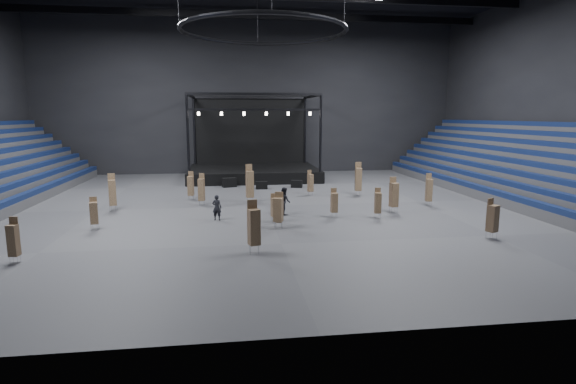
{
  "coord_description": "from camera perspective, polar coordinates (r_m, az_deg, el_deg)",
  "views": [
    {
      "loc": [
        -2.81,
        -34.05,
        6.93
      ],
      "look_at": [
        1.52,
        -2.0,
        1.4
      ],
      "focal_mm": 28.0,
      "sensor_mm": 36.0,
      "label": 1
    }
  ],
  "objects": [
    {
      "name": "chair_stack_15",
      "position": [
        29.87,
        -23.43,
        -2.4
      ],
      "size": [
        0.54,
        0.54,
        2.04
      ],
      "rotation": [
        0.0,
        0.0,
        0.22
      ],
      "color": "silver",
      "rests_on": "floor"
    },
    {
      "name": "chair_stack_12",
      "position": [
        33.1,
        13.29,
        -0.27
      ],
      "size": [
        0.58,
        0.58,
        2.58
      ],
      "rotation": [
        0.0,
        0.0,
        0.12
      ],
      "color": "silver",
      "rests_on": "floor"
    },
    {
      "name": "bleachers_right",
      "position": [
        43.0,
        29.17,
        1.52
      ],
      "size": [
        7.2,
        40.0,
        6.4
      ],
      "color": "#454547",
      "rests_on": "floor"
    },
    {
      "name": "chair_stack_1",
      "position": [
        22.77,
        -4.36,
        -4.34
      ],
      "size": [
        0.67,
        0.67,
        2.74
      ],
      "rotation": [
        0.0,
        0.0,
        0.28
      ],
      "color": "silver",
      "rests_on": "floor"
    },
    {
      "name": "wall_right",
      "position": [
        44.01,
        32.16,
        10.95
      ],
      "size": [
        0.2,
        42.0,
        18.0
      ],
      "primitive_type": "cube",
      "color": "black",
      "rests_on": "ground"
    },
    {
      "name": "chair_stack_2",
      "position": [
        24.95,
        -31.51,
        -5.17
      ],
      "size": [
        0.47,
        0.47,
        2.22
      ],
      "rotation": [
        0.0,
        0.0,
        -0.13
      ],
      "color": "silver",
      "rests_on": "floor"
    },
    {
      "name": "chair_stack_5",
      "position": [
        27.89,
        24.53,
        -2.99
      ],
      "size": [
        0.67,
        0.67,
        2.32
      ],
      "rotation": [
        0.0,
        0.0,
        0.42
      ],
      "color": "silver",
      "rests_on": "floor"
    },
    {
      "name": "chair_stack_13",
      "position": [
        35.5,
        -10.94,
        0.36
      ],
      "size": [
        0.54,
        0.54,
        2.51
      ],
      "rotation": [
        0.0,
        0.0,
        -0.27
      ],
      "color": "silver",
      "rests_on": "floor"
    },
    {
      "name": "chair_stack_3",
      "position": [
        29.46,
        -1.72,
        -1.89
      ],
      "size": [
        0.52,
        0.52,
        1.9
      ],
      "rotation": [
        0.0,
        0.0,
        0.25
      ],
      "color": "silver",
      "rests_on": "floor"
    },
    {
      "name": "wall_front",
      "position": [
        13.5,
        4.64,
        18.48
      ],
      "size": [
        50.0,
        0.2,
        18.0
      ],
      "primitive_type": "cube",
      "color": "black",
      "rests_on": "ground"
    },
    {
      "name": "chair_stack_10",
      "position": [
        31.12,
        11.34,
        -1.3
      ],
      "size": [
        0.48,
        0.48,
        2.09
      ],
      "rotation": [
        0.0,
        0.0,
        -0.14
      ],
      "color": "silver",
      "rests_on": "floor"
    },
    {
      "name": "wall_back",
      "position": [
        55.16,
        -4.88,
        11.82
      ],
      "size": [
        50.0,
        0.2,
        18.0
      ],
      "primitive_type": "cube",
      "color": "black",
      "rests_on": "ground"
    },
    {
      "name": "chair_stack_0",
      "position": [
        27.73,
        -1.24,
        -2.18
      ],
      "size": [
        0.69,
        0.69,
        2.28
      ],
      "rotation": [
        0.0,
        0.0,
        -0.37
      ],
      "color": "silver",
      "rests_on": "floor"
    },
    {
      "name": "chair_stack_8",
      "position": [
        30.93,
        5.89,
        -1.28
      ],
      "size": [
        0.45,
        0.45,
        2.02
      ],
      "rotation": [
        0.0,
        0.0,
        0.05
      ],
      "color": "silver",
      "rests_on": "floor"
    },
    {
      "name": "floor",
      "position": [
        34.86,
        -2.93,
        -1.78
      ],
      "size": [
        50.0,
        50.0,
        0.0
      ],
      "primitive_type": "plane",
      "color": "#464648",
      "rests_on": "ground"
    },
    {
      "name": "chair_stack_9",
      "position": [
        39.25,
        2.86,
        1.22
      ],
      "size": [
        0.54,
        0.54,
        2.24
      ],
      "rotation": [
        0.0,
        0.0,
        0.42
      ],
      "color": "silver",
      "rests_on": "floor"
    },
    {
      "name": "chair_stack_11",
      "position": [
        39.49,
        8.93,
        1.68
      ],
      "size": [
        0.6,
        0.6,
        2.93
      ],
      "rotation": [
        0.0,
        0.0,
        -0.13
      ],
      "color": "silver",
      "rests_on": "floor"
    },
    {
      "name": "chair_stack_7",
      "position": [
        37.99,
        -12.26,
        0.83
      ],
      "size": [
        0.53,
        0.53,
        2.37
      ],
      "rotation": [
        0.0,
        0.0,
        -0.25
      ],
      "color": "silver",
      "rests_on": "floor"
    },
    {
      "name": "flight_case_right",
      "position": [
        43.59,
        1.11,
        1.03
      ],
      "size": [
        1.19,
        0.84,
        0.71
      ],
      "primitive_type": "cube",
      "rotation": [
        0.0,
        0.0,
        -0.32
      ],
      "color": "black",
      "rests_on": "floor"
    },
    {
      "name": "chair_stack_6",
      "position": [
        35.15,
        -21.41,
        0.01
      ],
      "size": [
        0.63,
        0.63,
        2.77
      ],
      "rotation": [
        0.0,
        0.0,
        0.25
      ],
      "color": "silver",
      "rests_on": "floor"
    },
    {
      "name": "flight_case_mid",
      "position": [
        42.8,
        -3.38,
        0.86
      ],
      "size": [
        1.1,
        0.57,
        0.73
      ],
      "primitive_type": "cube",
      "rotation": [
        0.0,
        0.0,
        -0.02
      ],
      "color": "black",
      "rests_on": "floor"
    },
    {
      "name": "truss_ring",
      "position": [
        34.7,
        -3.12,
        19.77
      ],
      "size": [
        12.3,
        12.3,
        5.15
      ],
      "color": "black",
      "rests_on": "ceiling"
    },
    {
      "name": "crew_member",
      "position": [
        31.66,
        -0.47,
        -1.14
      ],
      "size": [
        0.96,
        1.11,
        1.95
      ],
      "primitive_type": "imported",
      "rotation": [
        0.0,
        0.0,
        1.83
      ],
      "color": "black",
      "rests_on": "floor"
    },
    {
      "name": "chair_stack_14",
      "position": [
        35.9,
        -4.88,
        1.09
      ],
      "size": [
        0.64,
        0.64,
        3.1
      ],
      "rotation": [
        0.0,
        0.0,
        0.19
      ],
      "color": "silver",
      "rests_on": "floor"
    },
    {
      "name": "chair_stack_4",
      "position": [
        36.31,
        17.46,
        0.31
      ],
      "size": [
        0.49,
        0.49,
        2.52
      ],
      "rotation": [
        0.0,
        0.0,
        -0.12
      ],
      "color": "silver",
      "rests_on": "floor"
    },
    {
      "name": "chair_stack_16",
      "position": [
        27.97,
        -1.2,
        -2.37
      ],
      "size": [
        0.47,
        0.47,
        2.08
      ],
      "rotation": [
        0.0,
        0.0,
        -0.13
      ],
      "color": "silver",
      "rests_on": "floor"
    },
    {
      "name": "stage",
      "position": [
        50.66,
        -4.49,
        3.47
      ],
      "size": [
        14.0,
        10.0,
        9.2
      ],
      "color": "black",
      "rests_on": "floor"
    },
    {
      "name": "flight_case_left",
      "position": [
        44.29,
        -7.48,
        1.21
      ],
      "size": [
        1.49,
        1.03,
        0.9
      ],
      "primitive_type": "cube",
      "rotation": [
        0.0,
        0.0,
        0.29
      ],
      "color": "black",
      "rests_on": "floor"
    },
    {
      "name": "man_center",
      "position": [
        30.33,
        -9.02,
        -1.96
      ],
      "size": [
        0.71,
        0.56,
        1.72
      ],
      "primitive_type": "imported",
      "rotation": [
        0.0,
        0.0,
        2.88
      ],
      "color": "black",
      "rests_on": "floor"
    }
  ]
}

